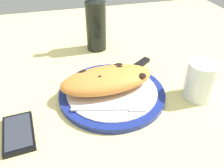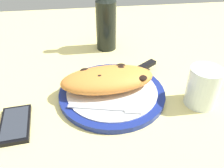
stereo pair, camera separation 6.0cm
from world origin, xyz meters
The scene contains 8 objects.
ground_plane centered at (0.00, 0.00, -1.50)cm, with size 150.00×150.00×3.00cm, color #E5D684.
plate centered at (0.00, 0.00, 0.85)cm, with size 27.92×27.92×1.77cm.
calzone centered at (-0.93, 1.50, 4.39)cm, with size 25.11×12.85×5.18cm.
fork centered at (-1.20, -7.51, 1.97)cm, with size 17.55×5.62×0.40cm.
knife centered at (8.62, 7.73, 2.26)cm, with size 18.89×14.03×1.20cm.
smartphone centered at (-23.33, -8.01, 0.56)cm, with size 7.54×12.32×1.16cm.
water_glass centered at (21.65, -6.10, 4.35)cm, with size 7.78×7.78×10.09cm.
wine_bottle centered at (1.93, 28.10, 9.85)cm, with size 6.96×6.96×24.99cm.
Camera 2 is at (-6.90, -48.79, 38.99)cm, focal length 37.65 mm.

